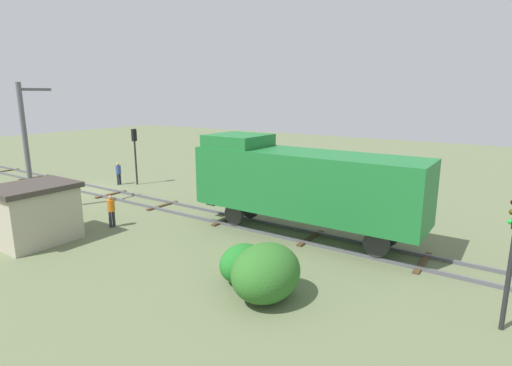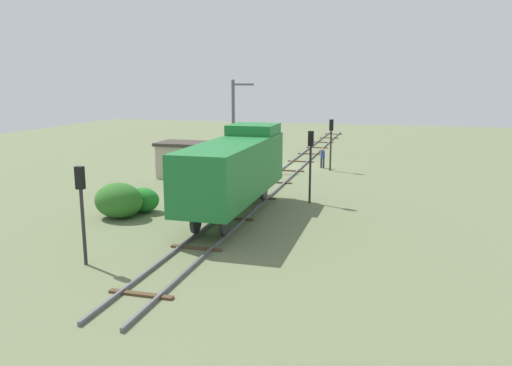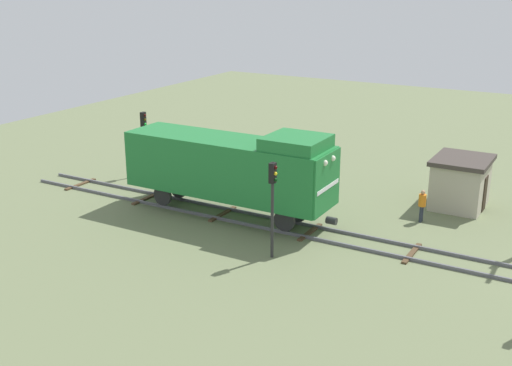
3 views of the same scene
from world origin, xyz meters
name	(u,v)px [view 1 (image 1 of 3)]	position (x,y,z in m)	size (l,w,h in m)	color
ground_plane	(89,190)	(0.00, 0.00, 0.00)	(91.37, 91.37, 0.00)	#66704C
railway_track	(89,189)	(0.00, 0.00, 0.07)	(2.40, 60.92, 0.16)	#595960
locomotive	(301,181)	(0.00, 17.20, 2.77)	(2.90, 11.60, 4.60)	#1E7233
traffic_signal_near	(135,146)	(-3.20, 1.38, 2.94)	(0.32, 0.34, 4.24)	#262628
traffic_signal_mid	(265,158)	(-3.40, 12.96, 3.04)	(0.32, 0.34, 4.39)	#262628
worker_near_track	(118,172)	(-2.40, 0.29, 1.00)	(0.38, 0.38, 1.70)	#262B38
worker_by_signal	(111,208)	(4.20, 8.42, 1.00)	(0.38, 0.38, 1.70)	#262B38
catenary_mast	(27,144)	(4.93, 2.08, 3.96)	(1.94, 0.28, 7.43)	#595960
relay_hut	(34,213)	(7.50, 7.29, 1.39)	(3.50, 2.90, 2.74)	#B2A893
bush_near	(266,273)	(6.02, 19.12, 0.96)	(2.65, 2.17, 1.93)	#2E6A26
bush_mid	(243,263)	(5.36, 17.68, 0.70)	(1.93, 1.58, 1.40)	#217326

